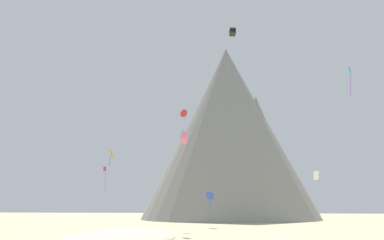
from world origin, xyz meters
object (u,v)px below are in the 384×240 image
(kite_cyan_high, at_px, (350,76))
(kite_blue_low, at_px, (210,196))
(kite_black_high, at_px, (233,32))
(rock_massif, at_px, (231,136))
(kite_magenta_low, at_px, (105,173))
(kite_rainbow_mid, at_px, (183,138))
(kite_red_mid, at_px, (184,114))
(kite_orange_low, at_px, (111,155))
(kite_white_low, at_px, (316,176))

(kite_cyan_high, relative_size, kite_blue_low, 1.27)
(kite_black_high, bearing_deg, kite_blue_low, 90.33)
(rock_massif, distance_m, kite_blue_low, 52.72)
(rock_massif, xyz_separation_m, kite_magenta_low, (-24.95, -51.15, -17.00))
(kite_rainbow_mid, xyz_separation_m, kite_magenta_low, (-19.59, 13.41, -4.73))
(rock_massif, bearing_deg, kite_cyan_high, -67.91)
(kite_red_mid, bearing_deg, rock_massif, -76.43)
(kite_rainbow_mid, bearing_deg, rock_massif, 134.60)
(kite_rainbow_mid, height_order, kite_cyan_high, kite_cyan_high)
(kite_magenta_low, bearing_deg, kite_black_high, 108.94)
(rock_massif, relative_size, kite_orange_low, 25.36)
(kite_black_high, relative_size, kite_blue_low, 0.28)
(kite_orange_low, relative_size, kite_magenta_low, 0.51)
(rock_massif, bearing_deg, kite_blue_low, -92.92)
(kite_rainbow_mid, height_order, kite_orange_low, kite_rainbow_mid)
(kite_orange_low, xyz_separation_m, kite_blue_low, (15.95, 16.97, -6.69))
(kite_black_high, relative_size, kite_rainbow_mid, 0.29)
(kite_white_low, bearing_deg, kite_blue_low, 149.93)
(kite_orange_low, relative_size, kite_white_low, 2.21)
(kite_black_high, xyz_separation_m, kite_orange_low, (-22.45, 8.98, -17.80))
(kite_red_mid, distance_m, kite_blue_low, 18.45)
(rock_massif, distance_m, kite_orange_low, 69.13)
(kite_red_mid, bearing_deg, kite_white_low, 158.96)
(rock_massif, distance_m, kite_cyan_high, 65.40)
(kite_white_low, bearing_deg, kite_black_high, -148.58)
(kite_red_mid, distance_m, kite_rainbow_mid, 15.96)
(kite_rainbow_mid, xyz_separation_m, kite_blue_low, (2.91, 16.64, -9.54))
(kite_rainbow_mid, distance_m, kite_magenta_low, 24.21)
(kite_cyan_high, bearing_deg, kite_rainbow_mid, 136.43)
(kite_black_high, distance_m, kite_red_mid, 26.74)
(kite_black_high, xyz_separation_m, kite_cyan_high, (20.54, 13.28, -3.59))
(kite_red_mid, bearing_deg, kite_orange_low, 74.71)
(kite_black_high, relative_size, kite_white_low, 0.93)
(kite_black_high, xyz_separation_m, kite_white_low, (11.21, 1.45, -22.40))
(kite_rainbow_mid, xyz_separation_m, kite_white_low, (20.63, -7.86, -7.45))
(kite_black_high, xyz_separation_m, kite_blue_low, (-6.50, 25.94, -24.49))
(kite_white_low, bearing_deg, kite_red_mid, 160.88)
(kite_cyan_high, relative_size, kite_magenta_low, 0.98)
(kite_black_high, height_order, kite_blue_low, kite_black_high)
(kite_rainbow_mid, relative_size, kite_cyan_high, 0.75)
(kite_orange_low, bearing_deg, kite_rainbow_mid, -40.13)
(kite_cyan_high, xyz_separation_m, kite_magenta_low, (-49.54, 9.44, -16.09))
(kite_rainbow_mid, relative_size, kite_orange_low, 1.43)
(kite_red_mid, bearing_deg, kite_black_high, 139.18)
(kite_black_high, relative_size, kite_orange_low, 0.42)
(kite_magenta_low, relative_size, kite_white_low, 4.30)
(kite_orange_low, bearing_deg, rock_massif, 32.58)
(kite_rainbow_mid, bearing_deg, kite_black_high, 4.67)
(kite_cyan_high, relative_size, kite_orange_low, 1.92)
(rock_massif, xyz_separation_m, kite_blue_low, (-2.45, -47.93, -21.82))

